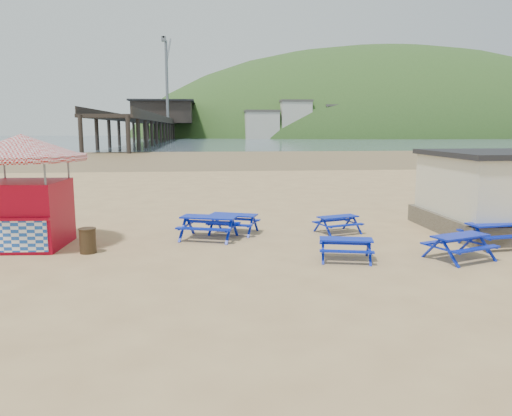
{
  "coord_description": "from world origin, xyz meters",
  "views": [
    {
      "loc": [
        -2.13,
        -17.3,
        4.03
      ],
      "look_at": [
        -0.21,
        1.5,
        1.0
      ],
      "focal_mm": 35.0,
      "sensor_mm": 36.0,
      "label": 1
    }
  ],
  "objects": [
    {
      "name": "picnic_table_blue_e",
      "position": [
        5.68,
        -2.96,
        0.39
      ],
      "size": [
        2.24,
        2.03,
        0.77
      ],
      "rotation": [
        0.0,
        0.0,
        0.36
      ],
      "color": "#0F1BAF",
      "rests_on": "ground"
    },
    {
      "name": "ground",
      "position": [
        0.0,
        0.0,
        0.0
      ],
      "size": [
        400.0,
        400.0,
        0.0
      ],
      "primitive_type": "plane",
      "color": "tan",
      "rests_on": "ground"
    },
    {
      "name": "picnic_table_blue_f",
      "position": [
        7.75,
        -1.5,
        0.41
      ],
      "size": [
        2.18,
        1.86,
        0.82
      ],
      "rotation": [
        0.0,
        0.0,
        0.15
      ],
      "color": "#0F1BAF",
      "rests_on": "ground"
    },
    {
      "name": "picnic_table_yellow",
      "position": [
        -8.32,
        0.2,
        0.43
      ],
      "size": [
        2.27,
        1.93,
        0.87
      ],
      "rotation": [
        0.0,
        0.0,
        0.14
      ],
      "color": "#C5C00E",
      "rests_on": "ground"
    },
    {
      "name": "picnic_table_blue_d",
      "position": [
        2.15,
        -2.7,
        0.34
      ],
      "size": [
        1.86,
        1.62,
        0.68
      ],
      "rotation": [
        0.0,
        0.0,
        -0.22
      ],
      "color": "#0F1BAF",
      "rests_on": "ground"
    },
    {
      "name": "picnic_table_blue_b",
      "position": [
        -1.06,
        1.65,
        0.38
      ],
      "size": [
        2.18,
        1.98,
        0.75
      ],
      "rotation": [
        0.0,
        0.0,
        -0.36
      ],
      "color": "#0F1BAF",
      "rests_on": "ground"
    },
    {
      "name": "picnic_table_blue_c",
      "position": [
        2.96,
        1.29,
        0.33
      ],
      "size": [
        1.9,
        1.71,
        0.66
      ],
      "rotation": [
        0.0,
        0.0,
        0.32
      ],
      "color": "#0F1BAF",
      "rests_on": "ground"
    },
    {
      "name": "sea",
      "position": [
        0.0,
        170.0,
        0.01
      ],
      "size": [
        400.0,
        400.0,
        0.0
      ],
      "primitive_type": "plane",
      "color": "#4A5D6B",
      "rests_on": "ground"
    },
    {
      "name": "litter_bin",
      "position": [
        -5.97,
        -0.98,
        0.42
      ],
      "size": [
        0.56,
        0.56,
        0.82
      ],
      "color": "#3D2D1B",
      "rests_on": "ground"
    },
    {
      "name": "pier",
      "position": [
        -17.99,
        178.23,
        5.46
      ],
      "size": [
        24.0,
        220.0,
        39.29
      ],
      "color": "black",
      "rests_on": "ground"
    },
    {
      "name": "wet_sand",
      "position": [
        0.0,
        55.0,
        0.0
      ],
      "size": [
        400.0,
        400.0,
        0.0
      ],
      "primitive_type": "plane",
      "color": "olive",
      "rests_on": "ground"
    },
    {
      "name": "headland_town",
      "position": [
        90.0,
        229.68,
        -9.91
      ],
      "size": [
        264.0,
        144.0,
        108.0
      ],
      "color": "#2D4C1E",
      "rests_on": "ground"
    },
    {
      "name": "ice_cream_kiosk",
      "position": [
        -8.23,
        0.17,
        2.42
      ],
      "size": [
        4.54,
        4.54,
        3.84
      ],
      "rotation": [
        0.0,
        0.0,
        -0.06
      ],
      "color": "#A40319",
      "rests_on": "ground"
    },
    {
      "name": "picnic_table_blue_a",
      "position": [
        -2.03,
        0.73,
        0.42
      ],
      "size": [
        2.42,
        2.17,
        0.84
      ],
      "rotation": [
        0.0,
        0.0,
        -0.32
      ],
      "color": "#0F1BAF",
      "rests_on": "ground"
    }
  ]
}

